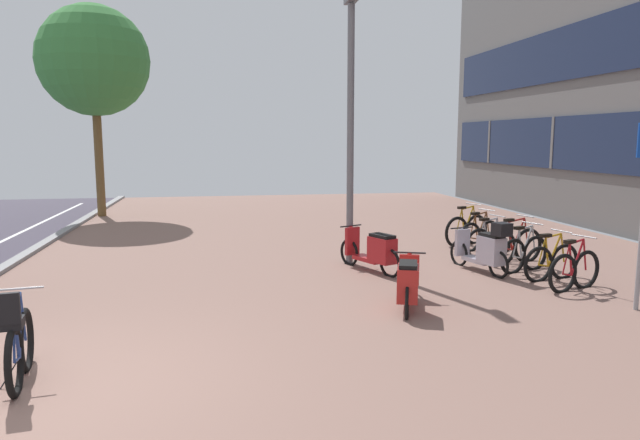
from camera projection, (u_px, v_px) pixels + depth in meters
name	position (u px, v px, depth m)	size (l,w,h in m)	color
ground	(186.00, 384.00, 6.08)	(21.00, 40.00, 0.13)	#332A3B
bicycle_foreground	(15.00, 347.00, 6.00)	(0.60, 1.39, 1.10)	black
bicycle_rack_00	(574.00, 271.00, 9.71)	(1.24, 0.54, 0.96)	black
bicycle_rack_01	(551.00, 262.00, 10.41)	(1.28, 0.47, 0.94)	black
bicycle_rack_02	(524.00, 254.00, 11.08)	(1.27, 0.57, 0.98)	black
bicycle_rack_03	(515.00, 246.00, 11.80)	(1.42, 0.51, 1.03)	black
bicycle_rack_04	(489.00, 242.00, 12.47)	(1.26, 0.48, 0.94)	black
bicycle_rack_05	(480.00, 236.00, 13.18)	(1.26, 0.59, 0.98)	black
bicycle_rack_06	(466.00, 230.00, 13.87)	(1.34, 0.61, 1.03)	black
scooter_near	(408.00, 283.00, 8.59)	(0.81, 1.63, 0.79)	black
scooter_mid	(486.00, 249.00, 10.89)	(0.71, 1.67, 1.06)	black
scooter_far	(374.00, 251.00, 11.01)	(0.90, 1.66, 0.85)	black
lamp_post	(351.00, 116.00, 11.42)	(0.20, 0.52, 5.37)	slate
street_tree	(94.00, 61.00, 18.35)	(3.53, 3.53, 6.81)	brown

